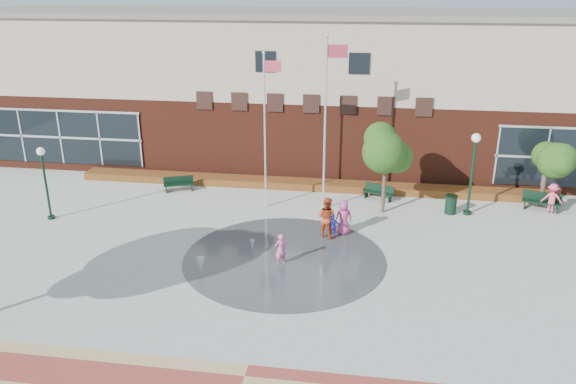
# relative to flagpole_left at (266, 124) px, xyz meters

# --- Properties ---
(ground) EXTENTS (120.00, 120.00, 0.00)m
(ground) POSITION_rel_flagpole_left_xyz_m (1.78, -8.55, -4.34)
(ground) COLOR #666056
(ground) RESTS_ON ground
(plaza_concrete) EXTENTS (46.00, 18.00, 0.01)m
(plaza_concrete) POSITION_rel_flagpole_left_xyz_m (1.78, -4.55, -4.34)
(plaza_concrete) COLOR #A8A8A0
(plaza_concrete) RESTS_ON ground
(splash_pad) EXTENTS (8.40, 8.40, 0.01)m
(splash_pad) POSITION_rel_flagpole_left_xyz_m (1.78, -5.55, -4.34)
(splash_pad) COLOR #383A3D
(splash_pad) RESTS_ON ground
(library_building) EXTENTS (44.40, 10.40, 9.20)m
(library_building) POSITION_rel_flagpole_left_xyz_m (1.78, 8.93, 0.30)
(library_building) COLOR #562215
(library_building) RESTS_ON ground
(flower_bed) EXTENTS (26.00, 1.20, 0.40)m
(flower_bed) POSITION_rel_flagpole_left_xyz_m (1.78, 3.05, -4.34)
(flower_bed) COLOR #A4120F
(flower_bed) RESTS_ON ground
(flagpole_left) EXTENTS (0.92, 0.15, 7.80)m
(flagpole_left) POSITION_rel_flagpole_left_xyz_m (0.00, 0.00, 0.00)
(flagpole_left) COLOR silver
(flagpole_left) RESTS_ON ground
(flagpole_right) EXTENTS (1.04, 0.33, 8.60)m
(flagpole_right) POSITION_rel_flagpole_left_xyz_m (2.92, 0.17, 0.47)
(flagpole_right) COLOR silver
(flagpole_right) RESTS_ON ground
(lamp_left) EXTENTS (0.38, 0.38, 3.61)m
(lamp_left) POSITION_rel_flagpole_left_xyz_m (-10.07, -3.10, -2.10)
(lamp_left) COLOR black
(lamp_left) RESTS_ON ground
(lamp_right) EXTENTS (0.44, 0.44, 4.13)m
(lamp_right) POSITION_rel_flagpole_left_xyz_m (9.99, 0.48, -1.78)
(lamp_right) COLOR black
(lamp_right) RESTS_ON ground
(bench_left) EXTENTS (1.67, 1.04, 0.82)m
(bench_left) POSITION_rel_flagpole_left_xyz_m (-5.18, 1.52, -4.08)
(bench_left) COLOR black
(bench_left) RESTS_ON ground
(bench_mid) EXTENTS (1.66, 1.03, 0.81)m
(bench_mid) POSITION_rel_flagpole_left_xyz_m (5.63, 1.86, -4.08)
(bench_mid) COLOR black
(bench_mid) RESTS_ON ground
(bench_right) EXTENTS (1.90, 0.97, 0.92)m
(bench_right) POSITION_rel_flagpole_left_xyz_m (13.73, 1.57, -4.04)
(bench_right) COLOR black
(bench_right) RESTS_ON ground
(trash_can) EXTENTS (0.59, 0.59, 0.97)m
(trash_can) POSITION_rel_flagpole_left_xyz_m (9.17, 0.47, -3.85)
(trash_can) COLOR black
(trash_can) RESTS_ON ground
(tree_mid) EXTENTS (2.72, 2.72, 4.58)m
(tree_mid) POSITION_rel_flagpole_left_xyz_m (5.85, 0.13, -1.00)
(tree_mid) COLOR #413028
(tree_mid) RESTS_ON ground
(tree_small_right) EXTENTS (2.36, 2.36, 4.03)m
(tree_small_right) POSITION_rel_flagpole_left_xyz_m (13.82, 2.03, -1.40)
(tree_small_right) COLOR #413028
(tree_small_right) RESTS_ON ground
(water_jet_a) EXTENTS (0.34, 0.34, 0.65)m
(water_jet_a) POSITION_rel_flagpole_left_xyz_m (-1.27, -7.26, -4.34)
(water_jet_a) COLOR white
(water_jet_a) RESTS_ON ground
(water_jet_b) EXTENTS (0.22, 0.22, 0.51)m
(water_jet_b) POSITION_rel_flagpole_left_xyz_m (0.34, -5.10, -4.34)
(water_jet_b) COLOR white
(water_jet_b) RESTS_ON ground
(child_splash) EXTENTS (0.59, 0.55, 1.35)m
(child_splash) POSITION_rel_flagpole_left_xyz_m (1.71, -6.07, -3.66)
(child_splash) COLOR pink
(child_splash) RESTS_ON ground
(adult_red) EXTENTS (1.14, 1.04, 1.90)m
(adult_red) POSITION_rel_flagpole_left_xyz_m (3.31, -3.16, -3.39)
(adult_red) COLOR #B44020
(adult_red) RESTS_ON ground
(adult_pink) EXTENTS (0.90, 0.70, 1.62)m
(adult_pink) POSITION_rel_flagpole_left_xyz_m (4.06, -2.73, -3.53)
(adult_pink) COLOR #D44281
(adult_pink) RESTS_ON ground
(child_blue) EXTENTS (0.68, 0.29, 1.15)m
(child_blue) POSITION_rel_flagpole_left_xyz_m (3.62, -3.28, -3.76)
(child_blue) COLOR #3029A9
(child_blue) RESTS_ON ground
(person_bench) EXTENTS (1.08, 0.75, 1.53)m
(person_bench) POSITION_rel_flagpole_left_xyz_m (14.10, 1.32, -3.57)
(person_bench) COLOR #EE4B6D
(person_bench) RESTS_ON ground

